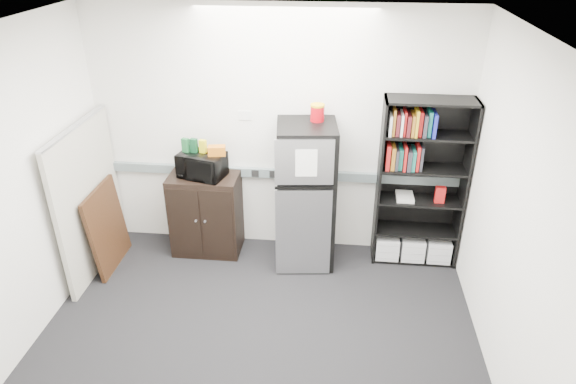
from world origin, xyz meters
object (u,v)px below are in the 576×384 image
object	(u,v)px
microwave	(202,165)
refrigerator	(306,196)
cubicle_partition	(89,199)
bookshelf	(420,185)
cabinet	(206,213)

from	to	relation	value
microwave	refrigerator	xyz separation A→B (m)	(1.12, -0.06, -0.28)
cubicle_partition	refrigerator	world-z (taller)	cubicle_partition
bookshelf	cabinet	xyz separation A→B (m)	(-2.31, -0.06, -0.44)
cubicle_partition	bookshelf	bearing A→B (deg)	8.06
bookshelf	cabinet	world-z (taller)	bookshelf
bookshelf	cubicle_partition	bearing A→B (deg)	-171.94
microwave	refrigerator	distance (m)	1.15
bookshelf	microwave	distance (m)	2.32
cubicle_partition	cabinet	xyz separation A→B (m)	(1.11, 0.42, -0.34)
cubicle_partition	cabinet	distance (m)	1.24
refrigerator	cubicle_partition	bearing A→B (deg)	-177.55
refrigerator	microwave	bearing A→B (deg)	170.49
microwave	refrigerator	size ratio (longest dim) A/B	0.30
cabinet	refrigerator	distance (m)	1.17
cubicle_partition	microwave	bearing A→B (deg)	19.97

